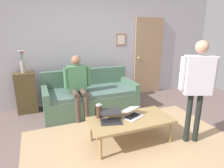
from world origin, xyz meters
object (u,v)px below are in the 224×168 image
coffee_table (131,121)px  laptop_center (111,118)px  flower_vase (23,64)px  side_shelf (26,93)px  person_seated (78,83)px  couch (90,97)px  laptop_left (132,114)px  interior_door (148,57)px  french_press (99,111)px  person_standing (198,80)px

coffee_table → laptop_center: laptop_center is taller
laptop_center → flower_vase: bearing=-55.4°
side_shelf → person_seated: bearing=148.4°
flower_vase → person_seated: size_ratio=0.38×
person_seated → couch: bearing=-142.6°
person_seated → laptop_left: bearing=117.8°
interior_door → person_seated: interior_door is taller
interior_door → french_press: 2.78m
interior_door → flower_vase: size_ratio=4.26×
person_seated → coffee_table: bearing=114.1°
laptop_left → flower_vase: size_ratio=0.89×
interior_door → french_press: size_ratio=8.02×
couch → laptop_left: couch is taller
coffee_table → laptop_center: 0.33m
person_seated → laptop_center: bearing=101.8°
side_shelf → person_standing: bearing=138.3°
laptop_center → person_seated: person_seated is taller
laptop_left → person_seated: size_ratio=0.34×
flower_vase → person_seated: flower_vase is taller
interior_door → coffee_table: 2.69m
interior_door → french_press: (2.02, 1.85, -0.50)m
french_press → side_shelf: size_ratio=0.29×
person_standing → laptop_center: bearing=-18.2°
interior_door → laptop_center: interior_door is taller
interior_door → couch: bearing=17.7°
side_shelf → laptop_center: bearing=124.6°
laptop_left → person_seated: 1.38m
french_press → flower_vase: 2.08m
flower_vase → laptop_left: bearing=132.1°
interior_door → couch: 2.05m
laptop_left → person_seated: bearing=-62.2°
coffee_table → interior_door: bearing=-126.7°
couch → person_seated: bearing=37.4°
couch → person_seated: 0.57m
coffee_table → side_shelf: size_ratio=1.50×
person_standing → person_seated: (1.51, -1.63, -0.33)m
french_press → coffee_table: bearing=151.7°
couch → side_shelf: 1.38m
laptop_left → laptop_center: 0.38m
laptop_center → person_standing: person_standing is taller
french_press → person_standing: bearing=156.9°
person_standing → couch: bearing=-56.8°
person_seated → interior_door: bearing=-159.1°
laptop_center → person_standing: size_ratio=0.26×
person_seated → flower_vase: bearing=-31.7°
couch → person_standing: size_ratio=1.22×
coffee_table → person_seated: (0.57, -1.28, 0.36)m
interior_door → couch: size_ratio=1.02×
interior_door → coffee_table: size_ratio=1.53×
french_press → person_seated: size_ratio=0.20×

